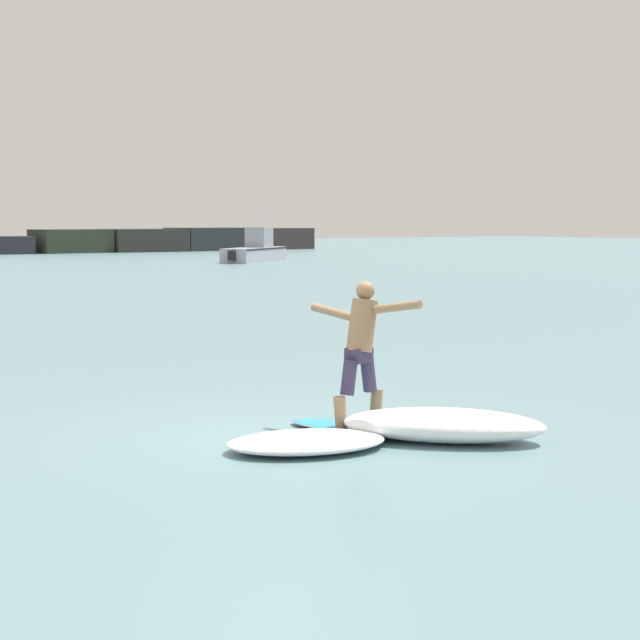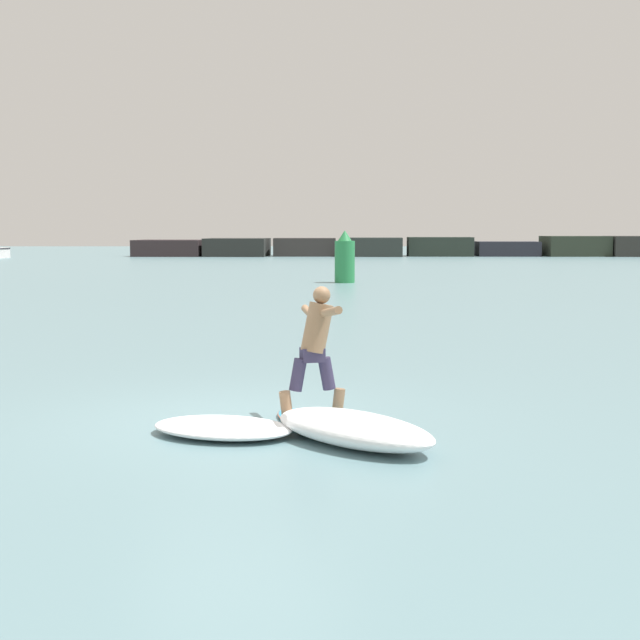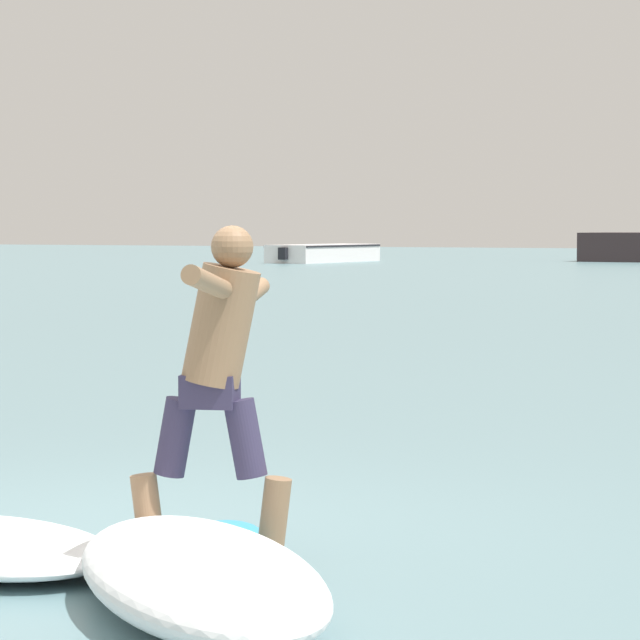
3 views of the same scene
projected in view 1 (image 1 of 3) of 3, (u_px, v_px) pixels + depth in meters
name	position (u px, v px, depth m)	size (l,w,h in m)	color
ground_plane	(273.00, 435.00, 11.35)	(200.00, 200.00, 0.00)	slate
surfboard	(361.00, 428.00, 11.52)	(1.22, 1.88, 0.21)	#2E9DCC
surfer	(361.00, 342.00, 11.48)	(0.80, 1.43, 1.55)	#8F6B4C
fishing_boat_near_jetty	(256.00, 251.00, 58.59)	(6.08, 4.98, 2.78)	#A3A8B5
wave_foam_at_tail	(443.00, 425.00, 11.05)	(2.12, 2.13, 0.34)	white
wave_foam_at_nose	(306.00, 442.00, 10.59)	(1.84, 1.44, 0.18)	white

